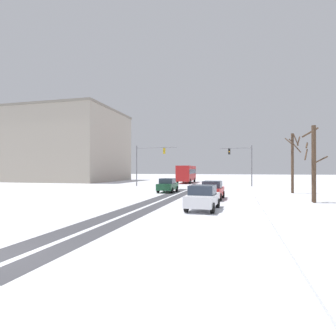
{
  "coord_description": "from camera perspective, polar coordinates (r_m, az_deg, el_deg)",
  "views": [
    {
      "loc": [
        6.8,
        -6.46,
        2.63
      ],
      "look_at": [
        0.0,
        20.03,
        2.8
      ],
      "focal_mm": 29.08,
      "sensor_mm": 36.0,
      "label": 1
    }
  ],
  "objects": [
    {
      "name": "wheel_track_left_lane",
      "position": [
        22.09,
        -4.42,
        -7.18
      ],
      "size": [
        1.14,
        31.47,
        0.01
      ],
      "primitive_type": "cube",
      "color": "#424247",
      "rests_on": "ground"
    },
    {
      "name": "bare_tree_sidewalk_far",
      "position": [
        33.52,
        24.69,
        1.48
      ],
      "size": [
        1.63,
        1.5,
        6.71
      ],
      "color": "#4C3828",
      "rests_on": "ground"
    },
    {
      "name": "traffic_signal_far_left",
      "position": [
        43.33,
        -4.29,
        2.08
      ],
      "size": [
        6.74,
        0.4,
        6.5
      ],
      "color": "slate",
      "rests_on": "ground"
    },
    {
      "name": "sidewalk_kerb_right",
      "position": [
        19.83,
        24.84,
        -7.77
      ],
      "size": [
        4.0,
        31.47,
        0.12
      ],
      "primitive_type": "cube",
      "color": "white",
      "rests_on": "ground"
    },
    {
      "name": "car_red_second",
      "position": [
        24.63,
        9.32,
        -4.57
      ],
      "size": [
        1.97,
        4.17,
        1.62
      ],
      "color": "red",
      "rests_on": "ground"
    },
    {
      "name": "car_white_third",
      "position": [
        18.03,
        7.32,
        -6.13
      ],
      "size": [
        2.01,
        4.19,
        1.62
      ],
      "color": "silver",
      "rests_on": "ground"
    },
    {
      "name": "wheel_track_right_lane",
      "position": [
        21.69,
        -0.94,
        -7.31
      ],
      "size": [
        1.02,
        31.47,
        0.01
      ],
      "primitive_type": "cube",
      "color": "#424247",
      "rests_on": "ground"
    },
    {
      "name": "traffic_signal_far_right",
      "position": [
        45.14,
        15.44,
        1.86
      ],
      "size": [
        5.07,
        0.38,
        6.5
      ],
      "color": "slate",
      "rests_on": "ground"
    },
    {
      "name": "car_dark_green_lead",
      "position": [
        31.77,
        -0.07,
        -3.63
      ],
      "size": [
        1.86,
        4.11,
        1.62
      ],
      "color": "#194C2D",
      "rests_on": "ground"
    },
    {
      "name": "bus_oncoming",
      "position": [
        54.6,
        3.92,
        -1.02
      ],
      "size": [
        2.99,
        11.09,
        3.38
      ],
      "color": "#B21E1E",
      "rests_on": "ground"
    },
    {
      "name": "bare_tree_sidewalk_mid",
      "position": [
        24.58,
        28.19,
        1.09
      ],
      "size": [
        1.74,
        1.32,
        6.16
      ],
      "color": "#4C3828",
      "rests_on": "ground"
    },
    {
      "name": "office_building_far_left_block",
      "position": [
        68.99,
        -20.98,
        4.25
      ],
      "size": [
        26.03,
        20.86,
        16.26
      ],
      "color": "#A89E8E",
      "rests_on": "ground"
    }
  ]
}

